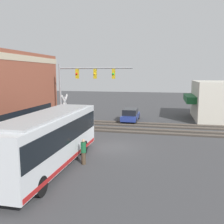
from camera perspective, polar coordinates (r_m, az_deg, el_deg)
ground_plane at (r=19.90m, az=0.26°, el=-7.95°), size 120.00×120.00×0.00m
city_bus at (r=15.48m, az=-14.16°, el=-5.91°), size 10.31×2.59×3.40m
traffic_signal_gantry at (r=24.44m, az=-7.00°, el=6.85°), size 0.42×7.29×6.65m
crossing_signal at (r=23.80m, az=-10.70°, el=0.33°), size 1.41×1.18×3.81m
rail_track_near at (r=25.60m, az=3.06°, el=-4.11°), size 2.60×60.00×0.15m
rail_track_far at (r=28.69m, az=4.09°, el=-2.71°), size 2.60×60.00×0.15m
parked_car_blue at (r=30.49m, az=4.26°, el=-0.74°), size 4.65×1.82×1.52m
pedestrian_at_crossing at (r=24.36m, az=-9.36°, el=-2.66°), size 0.34×0.34×1.84m
pedestrian_near_bus at (r=16.08m, az=-6.55°, el=-8.97°), size 0.34×0.34×1.65m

